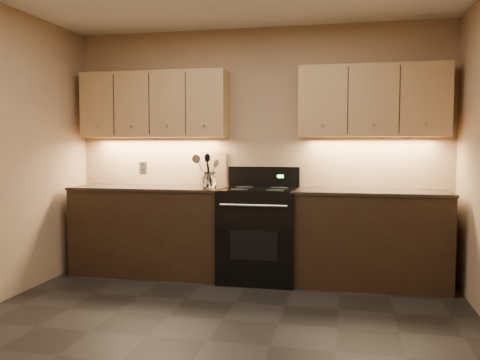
% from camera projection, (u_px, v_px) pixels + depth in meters
% --- Properties ---
extents(floor, '(4.00, 4.00, 0.00)m').
position_uv_depth(floor, '(207.00, 341.00, 3.55)').
color(floor, black).
rests_on(floor, ground).
extents(wall_back, '(4.00, 0.04, 2.60)m').
position_uv_depth(wall_back, '(257.00, 151.00, 5.41)').
color(wall_back, tan).
rests_on(wall_back, ground).
extents(counter_left, '(1.62, 0.62, 0.93)m').
position_uv_depth(counter_left, '(151.00, 230.00, 5.41)').
color(counter_left, black).
rests_on(counter_left, ground).
extents(counter_right, '(1.46, 0.62, 0.93)m').
position_uv_depth(counter_right, '(371.00, 238.00, 4.94)').
color(counter_right, black).
rests_on(counter_right, ground).
extents(stove, '(0.76, 0.68, 1.14)m').
position_uv_depth(stove, '(259.00, 233.00, 5.14)').
color(stove, black).
rests_on(stove, ground).
extents(upper_cab_left, '(1.60, 0.30, 0.70)m').
position_uv_depth(upper_cab_left, '(154.00, 105.00, 5.46)').
color(upper_cab_left, tan).
rests_on(upper_cab_left, wall_back).
extents(upper_cab_right, '(1.44, 0.30, 0.70)m').
position_uv_depth(upper_cab_right, '(373.00, 101.00, 4.99)').
color(upper_cab_right, tan).
rests_on(upper_cab_right, wall_back).
extents(outlet_plate, '(0.08, 0.01, 0.12)m').
position_uv_depth(outlet_plate, '(143.00, 167.00, 5.69)').
color(outlet_plate, '#B2B5BA').
rests_on(outlet_plate, wall_back).
extents(utensil_crock, '(0.14, 0.14, 0.17)m').
position_uv_depth(utensil_crock, '(209.00, 181.00, 5.13)').
color(utensil_crock, white).
rests_on(utensil_crock, counter_left).
extents(cutting_board, '(0.29, 0.07, 0.37)m').
position_uv_depth(cutting_board, '(213.00, 168.00, 5.50)').
color(cutting_board, tan).
rests_on(cutting_board, counter_left).
extents(wooden_spoon, '(0.17, 0.11, 0.29)m').
position_uv_depth(wooden_spoon, '(206.00, 172.00, 5.11)').
color(wooden_spoon, tan).
rests_on(wooden_spoon, utensil_crock).
extents(black_spoon, '(0.08, 0.15, 0.34)m').
position_uv_depth(black_spoon, '(208.00, 170.00, 5.14)').
color(black_spoon, black).
rests_on(black_spoon, utensil_crock).
extents(black_turner, '(0.15, 0.13, 0.35)m').
position_uv_depth(black_turner, '(211.00, 171.00, 5.11)').
color(black_turner, black).
rests_on(black_turner, utensil_crock).
extents(steel_spatula, '(0.20, 0.11, 0.36)m').
position_uv_depth(steel_spatula, '(213.00, 170.00, 5.13)').
color(steel_spatula, silver).
rests_on(steel_spatula, utensil_crock).
extents(steel_skimmer, '(0.25, 0.11, 0.35)m').
position_uv_depth(steel_skimmer, '(211.00, 170.00, 5.10)').
color(steel_skimmer, silver).
rests_on(steel_skimmer, utensil_crock).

